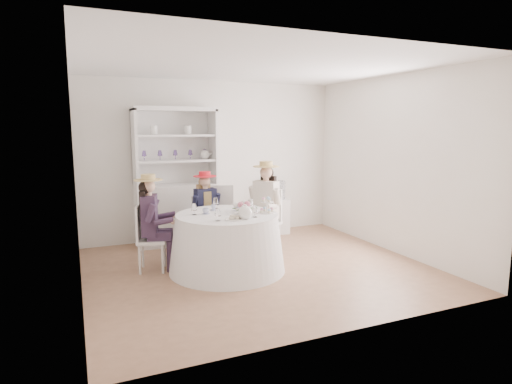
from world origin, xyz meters
name	(u,v)px	position (x,y,z in m)	size (l,w,h in m)	color
ground	(259,269)	(0.00, 0.00, 0.00)	(4.50, 4.50, 0.00)	#875F43
ceiling	(259,65)	(0.00, 0.00, 2.70)	(4.50, 4.50, 0.00)	white
wall_back	(213,160)	(0.00, 2.00, 1.35)	(4.50, 4.50, 0.00)	silver
wall_front	(348,191)	(0.00, -2.00, 1.35)	(4.50, 4.50, 0.00)	silver
wall_left	(75,179)	(-2.25, 0.00, 1.35)	(4.50, 4.50, 0.00)	silver
wall_right	(394,165)	(2.25, 0.00, 1.35)	(4.50, 4.50, 0.00)	silver
tea_table	(227,242)	(-0.42, 0.11, 0.39)	(1.56, 1.56, 0.78)	white
hutch	(176,196)	(-0.72, 1.77, 0.79)	(1.37, 0.62, 2.24)	silver
side_table	(276,215)	(1.11, 1.75, 0.32)	(0.41, 0.41, 0.63)	silver
hatbox	(276,190)	(1.11, 1.75, 0.79)	(0.32, 0.32, 0.32)	black
guest_left	(151,217)	(-1.34, 0.50, 0.74)	(0.53, 0.49, 1.31)	silver
guest_mid	(206,206)	(-0.41, 1.12, 0.71)	(0.46, 0.48, 1.25)	silver
guest_right	(265,202)	(0.40, 0.69, 0.80)	(0.61, 0.58, 1.41)	silver
spare_chair	(221,213)	(-0.10, 1.31, 0.54)	(0.53, 0.53, 1.01)	silver
teacup_a	(206,211)	(-0.68, 0.21, 0.81)	(0.09, 0.09, 0.07)	white
teacup_b	(214,208)	(-0.51, 0.41, 0.81)	(0.07, 0.07, 0.07)	white
teacup_c	(237,208)	(-0.21, 0.29, 0.82)	(0.09, 0.09, 0.07)	white
flower_bowl	(242,212)	(-0.22, 0.06, 0.80)	(0.19, 0.19, 0.05)	white
flower_arrangement	(243,206)	(-0.19, 0.11, 0.87)	(0.20, 0.20, 0.07)	#D26982
table_teapot	(245,213)	(-0.31, -0.29, 0.86)	(0.26, 0.18, 0.19)	white
sandwich_plate	(234,218)	(-0.45, -0.26, 0.79)	(0.24, 0.24, 0.05)	white
cupcake_stand	(267,207)	(0.10, -0.03, 0.86)	(0.22, 0.22, 0.21)	white
stemware_set	(227,208)	(-0.42, 0.11, 0.85)	(0.89, 0.86, 0.15)	white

